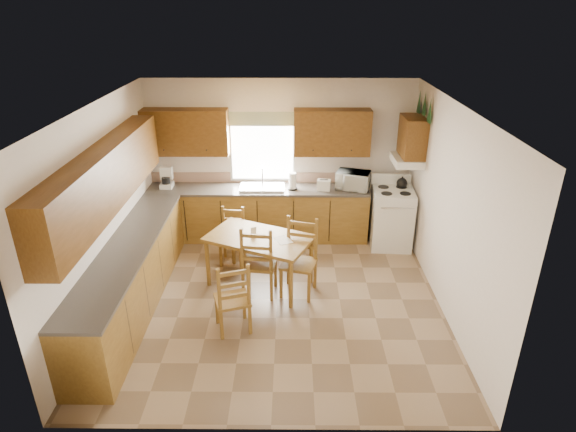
{
  "coord_description": "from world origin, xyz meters",
  "views": [
    {
      "loc": [
        0.19,
        -5.68,
        3.86
      ],
      "look_at": [
        0.15,
        0.3,
        1.15
      ],
      "focal_mm": 30.0,
      "sensor_mm": 36.0,
      "label": 1
    }
  ],
  "objects_px": {
    "dining_table": "(260,261)",
    "chair_near_left": "(259,259)",
    "stove": "(391,219)",
    "chair_far_right": "(299,259)",
    "chair_near_right": "(232,295)",
    "microwave": "(353,180)",
    "chair_far_left": "(232,237)"
  },
  "relations": [
    {
      "from": "chair_near_left",
      "to": "chair_far_left",
      "type": "bearing_deg",
      "value": -53.84
    },
    {
      "from": "chair_near_left",
      "to": "chair_far_right",
      "type": "bearing_deg",
      "value": -173.66
    },
    {
      "from": "chair_far_left",
      "to": "chair_far_right",
      "type": "relative_size",
      "value": 0.82
    },
    {
      "from": "microwave",
      "to": "dining_table",
      "type": "bearing_deg",
      "value": -117.33
    },
    {
      "from": "chair_far_right",
      "to": "chair_near_left",
      "type": "bearing_deg",
      "value": -165.19
    },
    {
      "from": "chair_near_left",
      "to": "chair_near_right",
      "type": "height_order",
      "value": "chair_near_left"
    },
    {
      "from": "chair_near_left",
      "to": "chair_near_right",
      "type": "relative_size",
      "value": 1.09
    },
    {
      "from": "dining_table",
      "to": "chair_near_right",
      "type": "height_order",
      "value": "chair_near_right"
    },
    {
      "from": "microwave",
      "to": "chair_near_left",
      "type": "height_order",
      "value": "microwave"
    },
    {
      "from": "stove",
      "to": "dining_table",
      "type": "bearing_deg",
      "value": -145.56
    },
    {
      "from": "chair_near_right",
      "to": "stove",
      "type": "bearing_deg",
      "value": -153.5
    },
    {
      "from": "stove",
      "to": "chair_near_left",
      "type": "xyz_separation_m",
      "value": [
        -2.13,
        -1.49,
        0.05
      ]
    },
    {
      "from": "dining_table",
      "to": "chair_near_left",
      "type": "distance_m",
      "value": 0.28
    },
    {
      "from": "microwave",
      "to": "chair_near_right",
      "type": "height_order",
      "value": "microwave"
    },
    {
      "from": "stove",
      "to": "chair_far_left",
      "type": "distance_m",
      "value": 2.69
    },
    {
      "from": "stove",
      "to": "chair_far_right",
      "type": "relative_size",
      "value": 0.89
    },
    {
      "from": "chair_near_right",
      "to": "chair_near_left",
      "type": "bearing_deg",
      "value": -126.42
    },
    {
      "from": "stove",
      "to": "dining_table",
      "type": "distance_m",
      "value": 2.49
    },
    {
      "from": "stove",
      "to": "dining_table",
      "type": "xyz_separation_m",
      "value": [
        -2.14,
        -1.26,
        -0.1
      ]
    },
    {
      "from": "stove",
      "to": "microwave",
      "type": "height_order",
      "value": "microwave"
    },
    {
      "from": "dining_table",
      "to": "chair_far_left",
      "type": "height_order",
      "value": "chair_far_left"
    },
    {
      "from": "chair_far_right",
      "to": "chair_far_left",
      "type": "bearing_deg",
      "value": 155.28
    },
    {
      "from": "stove",
      "to": "chair_near_left",
      "type": "bearing_deg",
      "value": -141.05
    },
    {
      "from": "dining_table",
      "to": "chair_near_left",
      "type": "xyz_separation_m",
      "value": [
        0.01,
        -0.23,
        0.15
      ]
    },
    {
      "from": "microwave",
      "to": "chair_far_left",
      "type": "relative_size",
      "value": 0.56
    },
    {
      "from": "dining_table",
      "to": "chair_far_right",
      "type": "relative_size",
      "value": 1.32
    },
    {
      "from": "stove",
      "to": "microwave",
      "type": "xyz_separation_m",
      "value": [
        -0.65,
        0.28,
        0.58
      ]
    },
    {
      "from": "chair_near_left",
      "to": "microwave",
      "type": "bearing_deg",
      "value": -123.07
    },
    {
      "from": "chair_near_left",
      "to": "stove",
      "type": "bearing_deg",
      "value": -138.1
    },
    {
      "from": "dining_table",
      "to": "chair_near_left",
      "type": "height_order",
      "value": "chair_near_left"
    },
    {
      "from": "microwave",
      "to": "chair_near_left",
      "type": "xyz_separation_m",
      "value": [
        -1.49,
        -1.77,
        -0.53
      ]
    },
    {
      "from": "dining_table",
      "to": "chair_near_left",
      "type": "bearing_deg",
      "value": -62.44
    }
  ]
}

